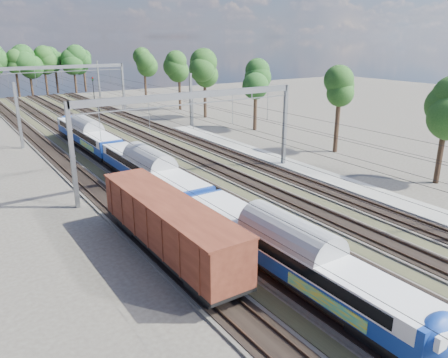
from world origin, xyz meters
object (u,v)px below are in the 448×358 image
emu_train (151,168)px  freight_boxcar (168,224)px  worker (99,111)px  signal_near (99,116)px  signal_far (93,88)px

emu_train → freight_boxcar: (-4.50, -12.38, 0.01)m
emu_train → worker: (9.04, 42.61, -1.38)m
emu_train → worker: emu_train is taller
signal_near → freight_boxcar: bearing=-94.9°
freight_boxcar → worker: bearing=76.2°
freight_boxcar → signal_far: 69.18m
worker → signal_far: bearing=-37.8°
freight_boxcar → worker: freight_boxcar is taller
worker → freight_boxcar: bearing=142.8°
worker → signal_far: signal_far is taller
worker → signal_near: signal_near is taller
worker → signal_far: size_ratio=0.32×
signal_near → worker: bearing=79.5°
emu_train → freight_boxcar: 13.17m
worker → signal_far: 12.86m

